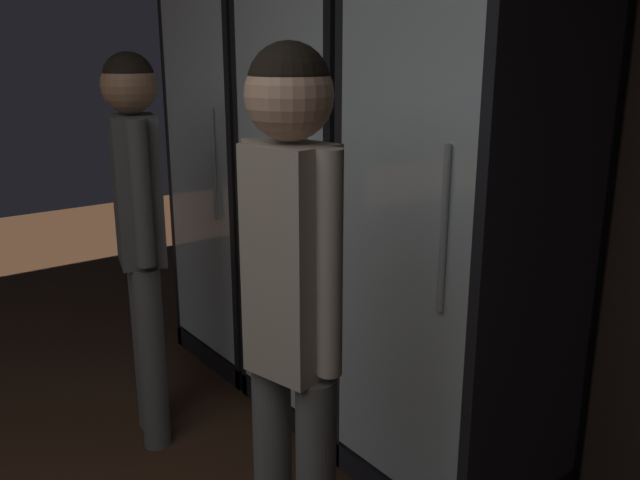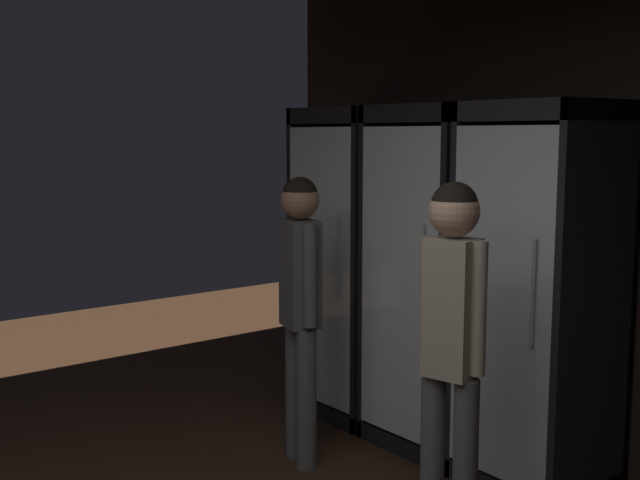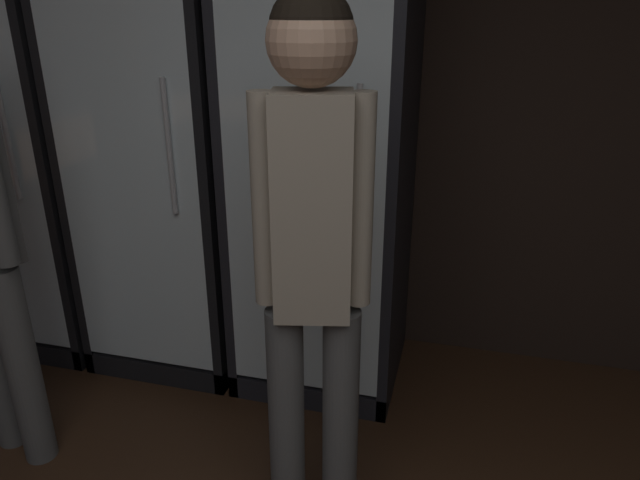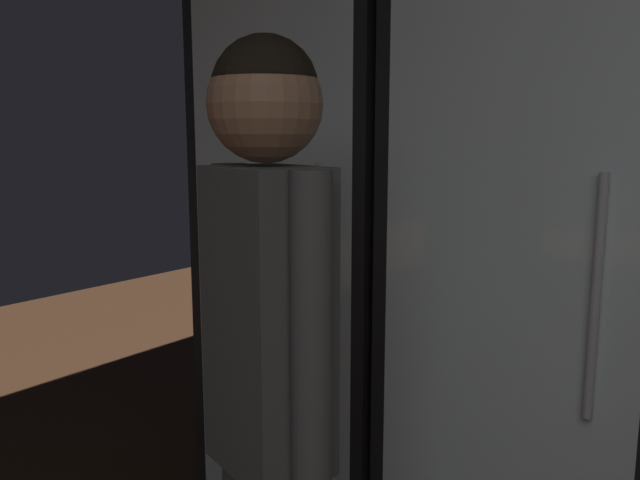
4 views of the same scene
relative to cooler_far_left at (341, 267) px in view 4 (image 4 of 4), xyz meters
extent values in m
cube|color=black|center=(0.00, 0.25, 0.02)|extent=(0.67, 0.04, 1.95)
cube|color=black|center=(-0.32, -0.04, 0.02)|extent=(0.04, 0.63, 1.95)
cube|color=black|center=(0.32, -0.04, 0.02)|extent=(0.04, 0.63, 1.95)
cube|color=white|center=(0.00, 0.22, 0.02)|extent=(0.59, 0.02, 1.71)
cube|color=silver|center=(0.00, -0.35, 0.02)|extent=(0.59, 0.02, 1.71)
cylinder|color=#B2B2B7|center=(0.20, -0.38, 0.12)|extent=(0.02, 0.02, 0.50)
cylinder|color=gray|center=(-0.20, -0.09, -0.72)|extent=(0.08, 0.08, 0.21)
cylinder|color=gray|center=(-0.20, -0.09, -0.58)|extent=(0.03, 0.03, 0.07)
cylinder|color=tan|center=(-0.20, -0.09, -0.74)|extent=(0.08, 0.08, 0.05)
cylinder|color=brown|center=(0.00, -0.01, -0.74)|extent=(0.07, 0.07, 0.18)
cylinder|color=brown|center=(0.00, -0.01, -0.60)|extent=(0.03, 0.03, 0.08)
cylinder|color=beige|center=(0.00, -0.01, -0.73)|extent=(0.08, 0.08, 0.07)
cylinder|color=gray|center=(0.19, -0.09, -0.61)|extent=(0.02, 0.02, 0.06)
cube|color=silver|center=(0.00, -0.04, -0.41)|extent=(0.57, 0.55, 0.02)
cylinder|color=#194723|center=(-0.13, -0.04, -0.30)|extent=(0.07, 0.07, 0.22)
cylinder|color=#194723|center=(-0.13, -0.04, -0.14)|extent=(0.03, 0.03, 0.10)
cylinder|color=#2D2D33|center=(-0.13, -0.04, -0.30)|extent=(0.08, 0.08, 0.07)
cylinder|color=gray|center=(0.15, -0.05, -0.30)|extent=(0.06, 0.06, 0.20)
cylinder|color=gray|center=(0.15, -0.05, -0.15)|extent=(0.02, 0.02, 0.10)
cylinder|color=tan|center=(0.15, -0.05, -0.33)|extent=(0.06, 0.06, 0.06)
cube|color=silver|center=(0.00, -0.04, 0.01)|extent=(0.57, 0.55, 0.02)
cylinder|color=brown|center=(-0.15, -0.01, 0.12)|extent=(0.07, 0.07, 0.20)
cylinder|color=brown|center=(-0.15, -0.01, 0.27)|extent=(0.03, 0.03, 0.09)
cylinder|color=white|center=(-0.15, -0.01, 0.11)|extent=(0.08, 0.08, 0.07)
cylinder|color=gray|center=(0.14, 0.01, 0.12)|extent=(0.07, 0.07, 0.20)
cylinder|color=gray|center=(0.14, 0.01, 0.27)|extent=(0.03, 0.03, 0.09)
cylinder|color=tan|center=(0.14, 0.01, 0.12)|extent=(0.07, 0.07, 0.07)
cube|color=silver|center=(0.00, -0.04, 0.44)|extent=(0.57, 0.55, 0.02)
cylinder|color=black|center=(-0.19, -0.09, 0.54)|extent=(0.08, 0.08, 0.18)
cylinder|color=black|center=(-0.19, -0.09, 0.66)|extent=(0.03, 0.03, 0.06)
cylinder|color=#B2332D|center=(-0.19, -0.09, 0.52)|extent=(0.08, 0.08, 0.05)
cylinder|color=#194723|center=(0.01, 0.00, 0.56)|extent=(0.07, 0.07, 0.22)
cylinder|color=#194723|center=(0.01, 0.00, 0.72)|extent=(0.03, 0.03, 0.10)
cylinder|color=#2D2D33|center=(0.01, 0.00, 0.57)|extent=(0.07, 0.07, 0.09)
cylinder|color=brown|center=(0.18, -0.03, 0.55)|extent=(0.08, 0.08, 0.21)
cylinder|color=brown|center=(0.18, -0.03, 0.71)|extent=(0.02, 0.02, 0.10)
cylinder|color=#2D2D33|center=(0.18, -0.03, 0.53)|extent=(0.08, 0.08, 0.07)
cube|color=black|center=(0.70, 0.25, 0.02)|extent=(0.67, 0.04, 1.95)
cube|color=black|center=(0.38, -0.04, 0.02)|extent=(0.04, 0.63, 1.95)
cube|color=white|center=(0.70, 0.22, 0.02)|extent=(0.59, 0.02, 1.71)
cube|color=silver|center=(0.70, -0.35, 0.02)|extent=(0.59, 0.02, 1.71)
cylinder|color=#B2B2B7|center=(0.90, -0.38, 0.12)|extent=(0.02, 0.02, 0.50)
cube|color=silver|center=(0.70, -0.04, -0.41)|extent=(0.57, 0.55, 0.02)
cylinder|color=#9EAD99|center=(0.50, 0.00, -0.30)|extent=(0.06, 0.06, 0.22)
cylinder|color=#9EAD99|center=(0.50, 0.00, -0.14)|extent=(0.02, 0.02, 0.10)
cylinder|color=#2D2D33|center=(0.50, 0.00, -0.33)|extent=(0.07, 0.07, 0.05)
cylinder|color=gray|center=(0.70, 0.01, -0.31)|extent=(0.07, 0.07, 0.19)
cylinder|color=gray|center=(0.70, 0.01, -0.17)|extent=(0.02, 0.02, 0.08)
cylinder|color=tan|center=(0.70, 0.01, -0.31)|extent=(0.07, 0.07, 0.05)
cylinder|color=brown|center=(0.89, 0.00, -0.30)|extent=(0.07, 0.07, 0.21)
cylinder|color=brown|center=(0.89, 0.00, -0.15)|extent=(0.03, 0.03, 0.08)
cylinder|color=#2D2D33|center=(0.89, 0.00, -0.30)|extent=(0.08, 0.08, 0.08)
cube|color=silver|center=(0.70, -0.04, 0.01)|extent=(0.57, 0.55, 0.02)
cylinder|color=black|center=(0.55, -0.02, 0.14)|extent=(0.07, 0.07, 0.23)
cylinder|color=black|center=(0.55, -0.02, 0.30)|extent=(0.03, 0.03, 0.09)
cylinder|color=#B2332D|center=(0.55, -0.02, 0.13)|extent=(0.07, 0.07, 0.07)
cylinder|color=#194723|center=(0.84, 0.00, 0.11)|extent=(0.08, 0.08, 0.18)
cylinder|color=#194723|center=(0.84, 0.00, 0.24)|extent=(0.03, 0.03, 0.07)
cylinder|color=#B2332D|center=(0.84, 0.00, 0.09)|extent=(0.08, 0.08, 0.05)
cube|color=silver|center=(0.70, -0.04, 0.44)|extent=(0.57, 0.55, 0.02)
cylinder|color=brown|center=(0.48, -0.05, 0.56)|extent=(0.06, 0.06, 0.24)
cylinder|color=brown|center=(0.48, -0.05, 0.72)|extent=(0.02, 0.02, 0.08)
cylinder|color=white|center=(0.48, -0.05, 0.55)|extent=(0.06, 0.06, 0.08)
cylinder|color=gray|center=(0.62, -0.03, 0.55)|extent=(0.08, 0.08, 0.21)
cylinder|color=gray|center=(0.62, -0.03, 0.71)|extent=(0.02, 0.02, 0.09)
cylinder|color=white|center=(0.62, -0.03, 0.53)|extent=(0.08, 0.08, 0.08)
cylinder|color=brown|center=(0.77, -0.03, 0.54)|extent=(0.08, 0.08, 0.19)
cylinder|color=brown|center=(0.77, -0.03, 0.69)|extent=(0.02, 0.02, 0.09)
cylinder|color=white|center=(0.77, -0.03, 0.55)|extent=(0.08, 0.08, 0.05)
cube|color=#4C4C4C|center=(0.44, -0.84, 0.09)|extent=(0.26, 0.22, 0.57)
cylinder|color=#4C4C4C|center=(0.31, -0.80, 0.11)|extent=(0.07, 0.07, 0.54)
cylinder|color=#4C4C4C|center=(0.58, -0.87, 0.11)|extent=(0.07, 0.07, 0.54)
sphere|color=#9E7051|center=(0.44, -0.84, 0.49)|extent=(0.21, 0.21, 0.21)
sphere|color=black|center=(0.44, -0.84, 0.52)|extent=(0.19, 0.19, 0.19)
camera|label=1|loc=(2.91, -1.80, 0.63)|focal=38.29mm
camera|label=2|loc=(3.78, -3.33, 0.84)|focal=44.52mm
camera|label=3|loc=(1.95, -2.23, 0.59)|focal=32.38mm
camera|label=4|loc=(1.23, -1.67, 0.44)|focal=35.60mm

